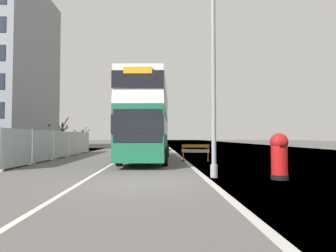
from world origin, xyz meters
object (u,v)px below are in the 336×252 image
at_px(red_pillar_postbox, 279,154).
at_px(roadworks_barrier, 195,151).
at_px(double_decker_bus, 148,120).
at_px(car_oncoming_near, 152,142).
at_px(car_receding_far, 129,140).
at_px(lamppost_foreground, 213,77).
at_px(car_receding_mid, 153,141).

relative_size(red_pillar_postbox, roadworks_barrier, 0.95).
xyz_separation_m(double_decker_bus, car_oncoming_near, (0.01, 15.37, -1.78)).
height_order(roadworks_barrier, car_receding_far, car_receding_far).
bearing_deg(car_receding_far, lamppost_foreground, -79.86).
relative_size(roadworks_barrier, car_receding_mid, 0.43).
xyz_separation_m(double_decker_bus, roadworks_barrier, (3.13, -0.65, -2.02)).
distance_m(roadworks_barrier, car_receding_far, 34.27).
distance_m(car_receding_mid, car_receding_far, 9.03).
bearing_deg(lamppost_foreground, red_pillar_postbox, -14.32).
xyz_separation_m(double_decker_bus, lamppost_foreground, (2.85, -8.03, 1.25)).
height_order(double_decker_bus, lamppost_foreground, lamppost_foreground).
height_order(red_pillar_postbox, car_receding_far, car_receding_far).
xyz_separation_m(lamppost_foreground, roadworks_barrier, (0.28, 7.38, -3.27)).
relative_size(red_pillar_postbox, car_receding_mid, 0.41).
bearing_deg(car_receding_far, red_pillar_postbox, -76.90).
bearing_deg(lamppost_foreground, car_receding_far, 100.14).
distance_m(car_oncoming_near, car_receding_mid, 9.58).
xyz_separation_m(double_decker_bus, red_pillar_postbox, (5.19, -8.62, -1.76)).
bearing_deg(double_decker_bus, red_pillar_postbox, -58.95).
bearing_deg(roadworks_barrier, double_decker_bus, 168.34).
distance_m(lamppost_foreground, car_receding_far, 41.55).
bearing_deg(red_pillar_postbox, car_receding_mid, 98.66).
bearing_deg(roadworks_barrier, car_oncoming_near, 101.02).
xyz_separation_m(red_pillar_postbox, car_receding_mid, (-5.11, 33.58, 0.04)).
height_order(double_decker_bus, roadworks_barrier, double_decker_bus).
bearing_deg(car_receding_far, roadworks_barrier, -77.23).
relative_size(car_oncoming_near, car_receding_far, 1.15).
xyz_separation_m(double_decker_bus, car_receding_mid, (0.08, 24.95, -1.72)).
height_order(car_receding_mid, car_receding_far, car_receding_far).
height_order(lamppost_foreground, red_pillar_postbox, lamppost_foreground).
relative_size(double_decker_bus, red_pillar_postbox, 6.70).
xyz_separation_m(lamppost_foreground, car_oncoming_near, (-2.84, 23.40, -3.02)).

